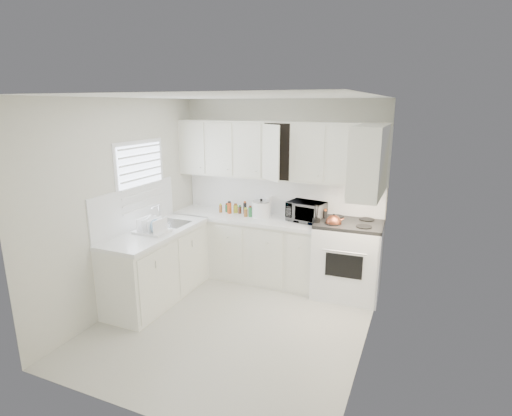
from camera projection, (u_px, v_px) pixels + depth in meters
The scene contains 36 objects.
floor at pixel (233, 323), 4.76m from camera, with size 3.20×3.20×0.00m, color beige.
ceiling at pixel (229, 97), 4.11m from camera, with size 3.20×3.20×0.00m, color white.
wall_back at pixel (280, 191), 5.86m from camera, with size 3.00×3.00×0.00m, color silver.
wall_front at pixel (136, 272), 3.02m from camera, with size 3.00×3.00×0.00m, color silver.
wall_left at pixel (124, 205), 5.01m from camera, with size 3.20×3.20×0.00m, color silver.
wall_right at pixel (370, 235), 3.87m from camera, with size 3.20×3.20×0.00m, color silver.
window_blinds at pixel (142, 181), 5.25m from camera, with size 0.06×0.96×1.06m, color white, non-canonical shape.
lower_cabinets_back at pixel (248, 248), 5.96m from camera, with size 2.22×0.60×0.90m, color silver, non-canonical shape.
lower_cabinets_left at pixel (158, 266), 5.29m from camera, with size 0.60×1.60×0.90m, color silver, non-canonical shape.
countertop_back at pixel (247, 218), 5.83m from camera, with size 2.24×0.64×0.05m, color white.
countertop_left at pixel (156, 232), 5.16m from camera, with size 0.64×1.62×0.05m, color white.
backsplash_back at pixel (280, 196), 5.87m from camera, with size 2.98×0.02×0.55m, color white.
backsplash_left at pixel (135, 207), 5.20m from camera, with size 0.02×1.60×0.55m, color white.
upper_cabinets_back at pixel (276, 179), 5.67m from camera, with size 3.00×0.33×0.80m, color silver, non-canonical shape.
upper_cabinets_right at pixel (367, 196), 4.61m from camera, with size 0.33×0.90×0.80m, color silver, non-canonical shape.
sink at pixel (171, 215), 5.44m from camera, with size 0.42×0.38×0.30m, color gray, non-canonical shape.
stove at pixel (348, 249), 5.34m from camera, with size 0.86×0.70×1.32m, color white, non-canonical shape.
tea_kettle at pixel (334, 222), 5.17m from camera, with size 0.25×0.21×0.23m, color maroon, non-canonical shape.
frying_pan at pixel (365, 225), 5.34m from camera, with size 0.25×0.42×0.04m, color black, non-canonical shape.
microwave at pixel (306, 209), 5.53m from camera, with size 0.49×0.27×0.33m, color gray.
rice_cooker at pixel (261, 208), 5.75m from camera, with size 0.27×0.27×0.27m, color white, non-canonical shape.
paper_towel at pixel (268, 205), 5.89m from camera, with size 0.12×0.12×0.27m, color white.
utensil_crock at pixel (316, 216), 5.21m from camera, with size 0.11×0.11×0.32m, color black, non-canonical shape.
dish_rack at pixel (152, 224), 5.03m from camera, with size 0.41×0.31×0.22m, color white, non-canonical shape.
spice_left_0 at pixel (223, 207), 6.10m from camera, with size 0.06×0.06×0.13m, color #925927.
spice_left_1 at pixel (225, 208), 5.99m from camera, with size 0.06×0.06×0.13m, color #27773A.
spice_left_2 at pixel (232, 208), 6.04m from camera, with size 0.06×0.06×0.13m, color #CA4D1B.
spice_left_3 at pixel (234, 209), 5.93m from camera, with size 0.06×0.06×0.13m, color gold.
spice_left_4 at pixel (241, 208), 5.98m from camera, with size 0.06×0.06×0.13m, color #552918.
spice_left_5 at pixel (243, 210), 5.88m from camera, with size 0.06×0.06×0.13m, color black.
spice_left_6 at pixel (250, 209), 5.93m from camera, with size 0.06×0.06×0.13m, color #925927.
spice_left_7 at pixel (252, 211), 5.82m from camera, with size 0.06×0.06×0.13m, color #27773A.
sauce_right_0 at pixel (316, 214), 5.58m from camera, with size 0.06×0.06×0.19m, color #CA4D1B.
sauce_right_1 at pixel (318, 215), 5.51m from camera, with size 0.06×0.06×0.19m, color gold.
sauce_right_2 at pixel (323, 215), 5.54m from camera, with size 0.06×0.06×0.19m, color #552918.
sauce_right_3 at pixel (326, 216), 5.47m from camera, with size 0.06×0.06×0.19m, color black.
Camera 1 is at (1.93, -3.82, 2.52)m, focal length 28.14 mm.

